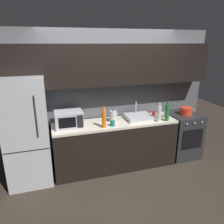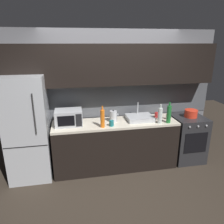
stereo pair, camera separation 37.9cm
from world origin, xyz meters
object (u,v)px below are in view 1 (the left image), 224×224
at_px(mug_teal, 113,123).
at_px(mug_white, 165,115).
at_px(refrigerator, 27,132).
at_px(wine_bottle_green, 167,112).
at_px(microwave, 69,119).
at_px(oven_range, 183,135).
at_px(wine_bottle_orange, 104,119).
at_px(wine_bottle_clear, 159,114).
at_px(kettle, 113,116).
at_px(mug_red, 154,113).
at_px(cooking_pot, 186,111).

height_order(mug_teal, mug_white, mug_white).
height_order(refrigerator, wine_bottle_green, refrigerator).
bearing_deg(microwave, mug_white, -1.72).
height_order(oven_range, wine_bottle_orange, wine_bottle_orange).
relative_size(wine_bottle_clear, wine_bottle_orange, 0.94).
distance_m(oven_range, mug_teal, 1.65).
distance_m(wine_bottle_clear, mug_white, 0.30).
relative_size(microwave, mug_teal, 4.65).
bearing_deg(kettle, mug_red, 4.68).
relative_size(kettle, wine_bottle_orange, 0.60).
bearing_deg(refrigerator, oven_range, -0.02).
relative_size(oven_range, mug_red, 9.46).
bearing_deg(wine_bottle_clear, mug_red, 77.21).
height_order(wine_bottle_orange, mug_red, wine_bottle_orange).
bearing_deg(wine_bottle_orange, mug_white, 7.32).
height_order(mug_red, cooking_pot, cooking_pot).
distance_m(kettle, wine_bottle_clear, 0.83).
xyz_separation_m(oven_range, wine_bottle_clear, (-0.70, -0.20, 0.60)).
xyz_separation_m(wine_bottle_clear, wine_bottle_orange, (-1.02, 0.01, 0.01)).
bearing_deg(wine_bottle_green, microwave, 172.57).
distance_m(kettle, cooking_pot, 1.51).
xyz_separation_m(microwave, wine_bottle_clear, (1.58, -0.22, 0.01)).
bearing_deg(wine_bottle_orange, wine_bottle_green, -0.55).
relative_size(refrigerator, mug_red, 18.79).
distance_m(microwave, cooking_pot, 2.30).
distance_m(mug_red, mug_white, 0.22).
relative_size(microwave, kettle, 2.05).
distance_m(refrigerator, oven_range, 2.99).
relative_size(refrigerator, wine_bottle_green, 4.70).
height_order(refrigerator, mug_white, refrigerator).
relative_size(wine_bottle_green, cooking_pot, 1.57).
relative_size(kettle, mug_white, 2.12).
xyz_separation_m(wine_bottle_green, mug_white, (0.07, 0.17, -0.11)).
bearing_deg(microwave, mug_teal, -15.09).
relative_size(mug_teal, mug_white, 0.94).
relative_size(kettle, mug_red, 2.35).
distance_m(wine_bottle_orange, wine_bottle_green, 1.18).
bearing_deg(cooking_pot, wine_bottle_green, -159.52).
relative_size(oven_range, mug_white, 8.53).
relative_size(mug_white, cooking_pot, 0.43).
xyz_separation_m(refrigerator, mug_red, (2.33, 0.11, 0.05)).
xyz_separation_m(refrigerator, mug_white, (2.49, -0.04, 0.06)).
bearing_deg(refrigerator, kettle, 1.52).
height_order(microwave, cooking_pot, microwave).
height_order(kettle, cooking_pot, kettle).
bearing_deg(refrigerator, wine_bottle_green, -4.93).
xyz_separation_m(mug_red, cooking_pot, (0.65, -0.11, 0.02)).
xyz_separation_m(microwave, mug_red, (1.65, 0.09, -0.09)).
relative_size(wine_bottle_green, mug_red, 4.00).
bearing_deg(wine_bottle_orange, cooking_pot, 6.47).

